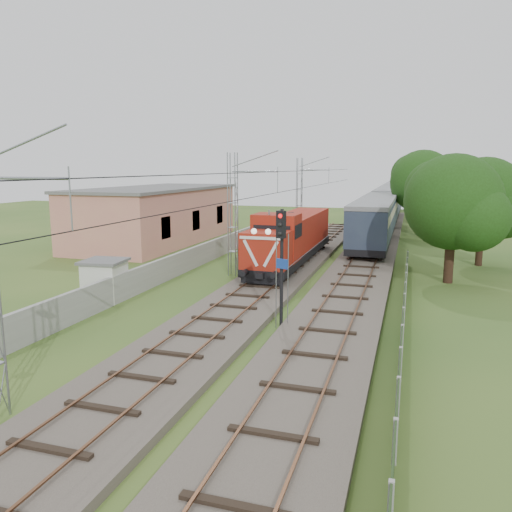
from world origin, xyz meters
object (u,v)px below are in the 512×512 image
(signal_post, at_px, (281,248))
(locomotive, at_px, (292,237))
(coach_rake, at_px, (392,196))
(relay_hut, at_px, (105,280))

(signal_post, bearing_deg, locomotive, 101.34)
(coach_rake, bearing_deg, locomotive, -95.90)
(locomotive, xyz_separation_m, relay_hut, (-7.40, -12.20, -1.00))
(locomotive, height_order, coach_rake, locomotive)
(coach_rake, distance_m, signal_post, 62.63)
(locomotive, distance_m, coach_rake, 48.66)
(coach_rake, relative_size, relay_hut, 39.35)
(locomotive, height_order, signal_post, signal_post)
(coach_rake, bearing_deg, relay_hut, -101.57)
(relay_hut, bearing_deg, coach_rake, 78.43)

